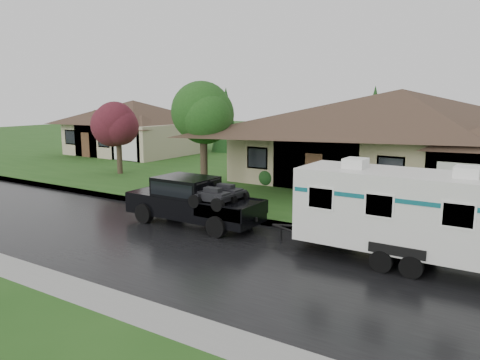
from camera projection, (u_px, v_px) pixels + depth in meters
name	position (u px, v px, depth m)	size (l,w,h in m)	color
ground	(245.00, 239.00, 17.76)	(140.00, 140.00, 0.00)	#224E18
road	(214.00, 253.00, 16.11)	(140.00, 8.00, 0.01)	black
curb	(274.00, 223.00, 19.61)	(140.00, 0.50, 0.15)	gray
lawn	(369.00, 179.00, 30.15)	(140.00, 26.00, 0.15)	#224E18
house_main	(404.00, 126.00, 27.34)	(19.44, 10.80, 6.90)	tan
house_far	(134.00, 123.00, 41.96)	(10.80, 8.64, 5.80)	#B9AF89
tree_left_green	(203.00, 114.00, 25.78)	(3.67, 3.67, 6.08)	#382B1E
tree_red	(118.00, 125.00, 31.18)	(2.88, 2.88, 4.77)	#382B1E
shrub_row	(373.00, 188.00, 24.27)	(13.60, 1.00, 1.00)	#143814
pickup_truck	(191.00, 199.00, 19.66)	(5.98, 2.27, 1.99)	black
travel_trailer	(408.00, 211.00, 14.83)	(7.38, 2.59, 3.31)	silver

